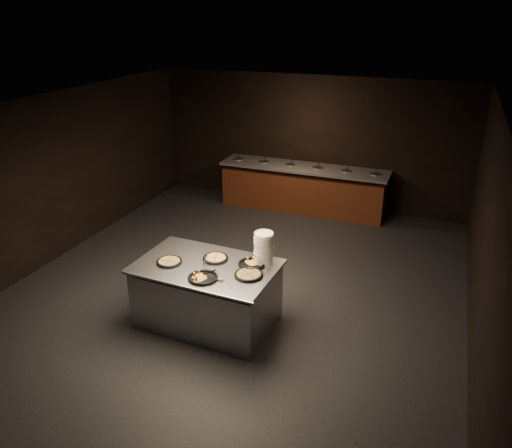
% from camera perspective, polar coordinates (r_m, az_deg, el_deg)
% --- Properties ---
extents(room, '(7.02, 8.02, 2.92)m').
position_cam_1_polar(room, '(7.68, -1.89, 2.48)').
color(room, black).
rests_on(room, ground).
extents(salad_bar, '(3.70, 0.83, 1.18)m').
position_cam_1_polar(salad_bar, '(11.18, 5.35, 3.77)').
color(salad_bar, '#522713').
rests_on(salad_bar, ground).
extents(serving_counter, '(1.99, 1.32, 0.93)m').
position_cam_1_polar(serving_counter, '(7.21, -5.59, -8.09)').
color(serving_counter, '#AFB1B7').
rests_on(serving_counter, ground).
extents(plate_stack, '(0.27, 0.27, 0.45)m').
position_cam_1_polar(plate_stack, '(6.90, 0.89, -2.75)').
color(plate_stack, white).
rests_on(plate_stack, serving_counter).
extents(pan_veggie_whole, '(0.36, 0.36, 0.04)m').
position_cam_1_polar(pan_veggie_whole, '(7.08, -9.89, -4.24)').
color(pan_veggie_whole, black).
rests_on(pan_veggie_whole, serving_counter).
extents(pan_cheese_whole, '(0.36, 0.36, 0.04)m').
position_cam_1_polar(pan_cheese_whole, '(7.09, -4.66, -3.89)').
color(pan_cheese_whole, black).
rests_on(pan_cheese_whole, serving_counter).
extents(pan_cheese_slices_a, '(0.38, 0.38, 0.04)m').
position_cam_1_polar(pan_cheese_slices_a, '(6.92, -0.50, -4.57)').
color(pan_cheese_slices_a, black).
rests_on(pan_cheese_slices_a, serving_counter).
extents(pan_cheese_slices_b, '(0.40, 0.40, 0.04)m').
position_cam_1_polar(pan_cheese_slices_b, '(6.63, -6.08, -6.08)').
color(pan_cheese_slices_b, black).
rests_on(pan_cheese_slices_b, serving_counter).
extents(pan_veggie_slices, '(0.39, 0.39, 0.04)m').
position_cam_1_polar(pan_veggie_slices, '(6.66, -0.84, -5.79)').
color(pan_veggie_slices, black).
rests_on(pan_veggie_slices, serving_counter).
extents(server_left, '(0.10, 0.30, 0.14)m').
position_cam_1_polar(server_left, '(6.97, -5.69, -4.00)').
color(server_left, '#AFB1B7').
rests_on(server_left, serving_counter).
extents(server_right, '(0.29, 0.09, 0.14)m').
position_cam_1_polar(server_right, '(6.59, -4.95, -5.73)').
color(server_right, '#AFB1B7').
rests_on(server_right, serving_counter).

